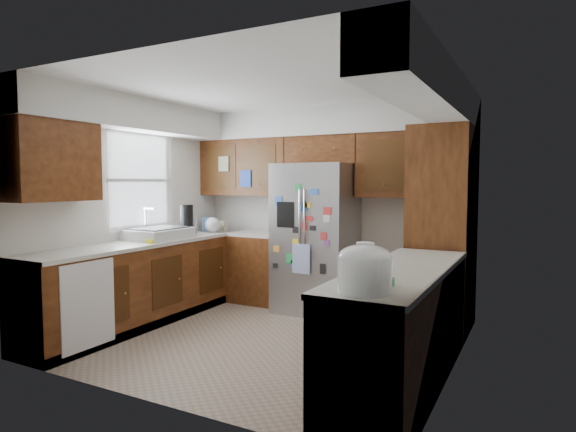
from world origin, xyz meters
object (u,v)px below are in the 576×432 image
object	(u,v)px
paper_towel	(365,262)
pantry	(442,230)
rice_cooker	(365,267)
fridge	(316,238)

from	to	relation	value
paper_towel	pantry	bearing A→B (deg)	87.50
rice_cooker	pantry	bearing A→B (deg)	89.99
pantry	fridge	distance (m)	1.51
paper_towel	fridge	bearing A→B (deg)	121.49
fridge	rice_cooker	bearing A→B (deg)	-59.87
pantry	paper_towel	world-z (taller)	pantry
fridge	paper_towel	xyz separation A→B (m)	(1.40, -2.29, 0.15)
fridge	paper_towel	bearing A→B (deg)	-58.51
pantry	paper_towel	distance (m)	2.24
fridge	rice_cooker	size ratio (longest dim) A/B	5.39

